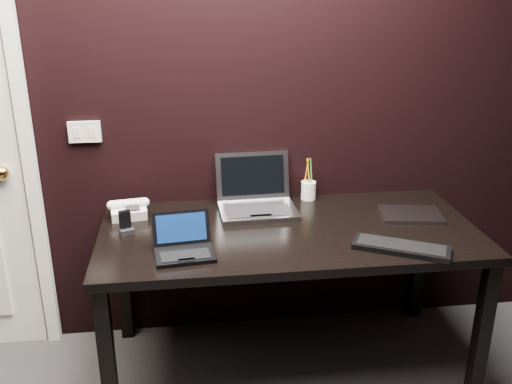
{
  "coord_description": "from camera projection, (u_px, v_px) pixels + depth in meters",
  "views": [
    {
      "loc": [
        -0.15,
        -0.91,
        1.81
      ],
      "look_at": [
        0.14,
        1.35,
        0.94
      ],
      "focal_mm": 40.0,
      "sensor_mm": 36.0,
      "label": 1
    }
  ],
  "objects": [
    {
      "name": "wall_back",
      "position": [
        214.0,
        90.0,
        2.72
      ],
      "size": [
        4.0,
        0.0,
        4.0
      ],
      "primitive_type": "plane",
      "rotation": [
        1.57,
        0.0,
        0.0
      ],
      "color": "black",
      "rests_on": "ground"
    },
    {
      "name": "pen_cup",
      "position": [
        308.0,
        190.0,
        2.9
      ],
      "size": [
        0.08,
        0.08,
        0.22
      ],
      "color": "white",
      "rests_on": "desk"
    },
    {
      "name": "silver_laptop",
      "position": [
        256.0,
        201.0,
        2.77
      ],
      "size": [
        0.38,
        0.34,
        0.25
      ],
      "color": "#98989E",
      "rests_on": "desk"
    },
    {
      "name": "desk",
      "position": [
        289.0,
        244.0,
        2.61
      ],
      "size": [
        1.7,
        0.8,
        0.74
      ],
      "color": "black",
      "rests_on": "ground"
    },
    {
      "name": "desk_phone",
      "position": [
        129.0,
        209.0,
        2.7
      ],
      "size": [
        0.2,
        0.17,
        0.1
      ],
      "color": "white",
      "rests_on": "desk"
    },
    {
      "name": "ext_keyboard",
      "position": [
        401.0,
        247.0,
        2.37
      ],
      "size": [
        0.41,
        0.3,
        0.03
      ],
      "color": "black",
      "rests_on": "desk"
    },
    {
      "name": "closed_laptop",
      "position": [
        411.0,
        215.0,
        2.7
      ],
      "size": [
        0.31,
        0.24,
        0.02
      ],
      "color": "gray",
      "rests_on": "desk"
    },
    {
      "name": "mobile_phone",
      "position": [
        126.0,
        225.0,
        2.52
      ],
      "size": [
        0.07,
        0.07,
        0.1
      ],
      "color": "black",
      "rests_on": "desk"
    },
    {
      "name": "wall_switch",
      "position": [
        85.0,
        132.0,
        2.69
      ],
      "size": [
        0.15,
        0.02,
        0.1
      ],
      "color": "silver",
      "rests_on": "wall_back"
    },
    {
      "name": "netbook",
      "position": [
        184.0,
        247.0,
        2.33
      ],
      "size": [
        0.26,
        0.24,
        0.15
      ],
      "color": "black",
      "rests_on": "desk"
    }
  ]
}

